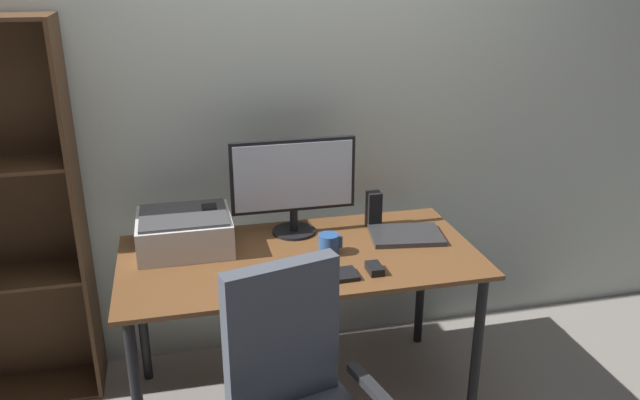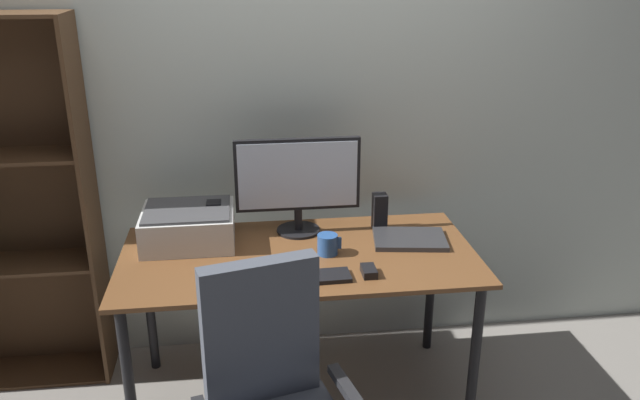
% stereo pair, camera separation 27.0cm
% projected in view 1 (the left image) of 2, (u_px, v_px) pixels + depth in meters
% --- Properties ---
extents(ground_plane, '(12.00, 12.00, 0.00)m').
position_uv_depth(ground_plane, '(302.00, 397.00, 2.99)').
color(ground_plane, gray).
extents(back_wall, '(6.40, 0.10, 2.60)m').
position_uv_depth(back_wall, '(276.00, 99.00, 3.03)').
color(back_wall, beige).
rests_on(back_wall, ground).
extents(desk, '(1.53, 0.76, 0.74)m').
position_uv_depth(desk, '(300.00, 272.00, 2.76)').
color(desk, brown).
rests_on(desk, ground).
extents(monitor, '(0.57, 0.20, 0.45)m').
position_uv_depth(monitor, '(293.00, 180.00, 2.85)').
color(monitor, black).
rests_on(monitor, desk).
extents(keyboard, '(0.29, 0.12, 0.02)m').
position_uv_depth(keyboard, '(322.00, 277.00, 2.51)').
color(keyboard, black).
rests_on(keyboard, desk).
extents(mouse, '(0.06, 0.10, 0.03)m').
position_uv_depth(mouse, '(375.00, 269.00, 2.57)').
color(mouse, black).
rests_on(mouse, desk).
extents(coffee_mug, '(0.10, 0.09, 0.09)m').
position_uv_depth(coffee_mug, '(329.00, 244.00, 2.72)').
color(coffee_mug, '#285193').
rests_on(coffee_mug, desk).
extents(laptop, '(0.35, 0.27, 0.02)m').
position_uv_depth(laptop, '(406.00, 235.00, 2.89)').
color(laptop, '#2D2D30').
rests_on(laptop, desk).
extents(speaker_left, '(0.06, 0.07, 0.17)m').
position_uv_depth(speaker_left, '(210.00, 224.00, 2.83)').
color(speaker_left, black).
rests_on(speaker_left, desk).
extents(speaker_right, '(0.06, 0.07, 0.17)m').
position_uv_depth(speaker_right, '(374.00, 209.00, 2.99)').
color(speaker_right, black).
rests_on(speaker_right, desk).
extents(printer, '(0.40, 0.34, 0.16)m').
position_uv_depth(printer, '(185.00, 231.00, 2.76)').
color(printer, silver).
rests_on(printer, desk).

